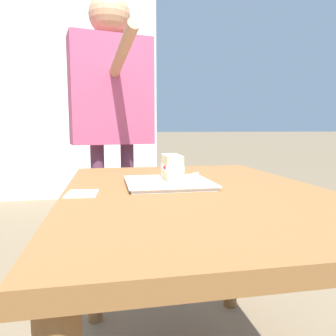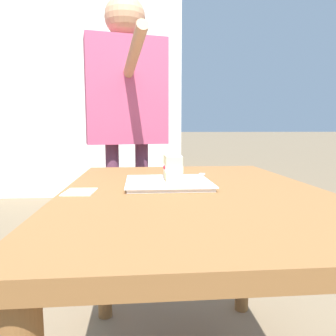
{
  "view_description": "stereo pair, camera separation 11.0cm",
  "coord_description": "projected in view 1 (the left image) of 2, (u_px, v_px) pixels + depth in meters",
  "views": [
    {
      "loc": [
        -1.0,
        0.28,
        0.96
      ],
      "look_at": [
        0.07,
        0.08,
        0.82
      ],
      "focal_mm": 34.31,
      "sensor_mm": 36.0,
      "label": 1
    },
    {
      "loc": [
        -1.02,
        0.17,
        0.96
      ],
      "look_at": [
        0.07,
        0.08,
        0.82
      ],
      "focal_mm": 34.31,
      "sensor_mm": 36.0,
      "label": 2
    }
  ],
  "objects": [
    {
      "name": "dessert_fork",
      "position": [
        196.0,
        176.0,
        1.3
      ],
      "size": [
        0.17,
        0.06,
        0.01
      ],
      "color": "silver",
      "rests_on": "patio_table"
    },
    {
      "name": "patio_building",
      "position": [
        42.0,
        106.0,
        6.11
      ],
      "size": [
        4.16,
        3.77,
        2.74
      ],
      "color": "silver",
      "rests_on": "ground"
    },
    {
      "name": "diner_person",
      "position": [
        111.0,
        96.0,
        1.86
      ],
      "size": [
        0.64,
        0.5,
        1.71
      ],
      "color": "#5D3049",
      "rests_on": "ground"
    },
    {
      "name": "cake_slice",
      "position": [
        172.0,
        167.0,
        1.12
      ],
      "size": [
        0.13,
        0.06,
        0.09
      ],
      "color": "#EAD18C",
      "rests_on": "dessert_plate"
    },
    {
      "name": "dessert_plate",
      "position": [
        168.0,
        183.0,
        1.11
      ],
      "size": [
        0.29,
        0.29,
        0.02
      ],
      "color": "white",
      "rests_on": "patio_table"
    },
    {
      "name": "paper_napkin",
      "position": [
        82.0,
        194.0,
        0.96
      ],
      "size": [
        0.12,
        0.1,
        0.0
      ],
      "color": "white",
      "rests_on": "patio_table"
    },
    {
      "name": "patio_table",
      "position": [
        194.0,
        223.0,
        1.07
      ],
      "size": [
        1.21,
        0.83,
        0.76
      ],
      "color": "brown",
      "rests_on": "ground"
    }
  ]
}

